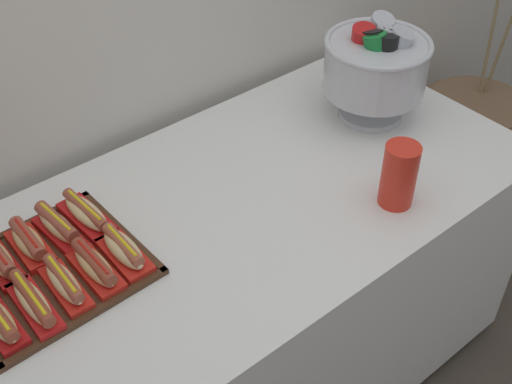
{
  "coord_description": "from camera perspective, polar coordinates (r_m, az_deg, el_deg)",
  "views": [
    {
      "loc": [
        -0.79,
        -1.0,
        1.89
      ],
      "look_at": [
        0.01,
        -0.04,
        0.82
      ],
      "focal_mm": 46.81,
      "sensor_mm": 36.0,
      "label": 1
    }
  ],
  "objects": [
    {
      "name": "buffet_table",
      "position": [
        1.95,
        -0.95,
        -8.83
      ],
      "size": [
        1.58,
        0.79,
        0.77
      ],
      "color": "white",
      "rests_on": "ground_plane"
    },
    {
      "name": "floor_vase",
      "position": [
        2.83,
        17.41,
        2.94
      ],
      "size": [
        0.55,
        0.55,
        1.02
      ],
      "color": "brown",
      "rests_on": "ground_plane"
    },
    {
      "name": "hot_dog_4",
      "position": [
        1.54,
        -11.23,
        -4.89
      ],
      "size": [
        0.07,
        0.17,
        0.06
      ],
      "color": "red",
      "rests_on": "serving_tray"
    },
    {
      "name": "hot_dog_3",
      "position": [
        1.52,
        -13.6,
        -6.18
      ],
      "size": [
        0.06,
        0.17,
        0.06
      ],
      "color": "red",
      "rests_on": "serving_tray"
    },
    {
      "name": "serving_tray",
      "position": [
        1.58,
        -17.28,
        -6.49
      ],
      "size": [
        0.41,
        0.37,
        0.01
      ],
      "color": "#472B19",
      "rests_on": "buffet_table"
    },
    {
      "name": "hot_dog_2",
      "position": [
        1.5,
        -16.04,
        -7.5
      ],
      "size": [
        0.06,
        0.17,
        0.06
      ],
      "color": "red",
      "rests_on": "serving_tray"
    },
    {
      "name": "cup_stack",
      "position": [
        1.67,
        12.12,
        1.42
      ],
      "size": [
        0.09,
        0.09,
        0.17
      ],
      "color": "red",
      "rests_on": "buffet_table"
    },
    {
      "name": "hot_dog_9",
      "position": [
        1.66,
        -14.28,
        -1.82
      ],
      "size": [
        0.08,
        0.18,
        0.06
      ],
      "color": "red",
      "rests_on": "serving_tray"
    },
    {
      "name": "hot_dog_7",
      "position": [
        1.62,
        -18.83,
        -4.1
      ],
      "size": [
        0.07,
        0.15,
        0.06
      ],
      "color": "red",
      "rests_on": "serving_tray"
    },
    {
      "name": "punch_bowl",
      "position": [
        1.94,
        10.23,
        10.75
      ],
      "size": [
        0.3,
        0.3,
        0.29
      ],
      "color": "silver",
      "rests_on": "buffet_table"
    },
    {
      "name": "hot_dog_8",
      "position": [
        1.63,
        -16.56,
        -2.83
      ],
      "size": [
        0.07,
        0.17,
        0.07
      ],
      "color": "red",
      "rests_on": "serving_tray"
    },
    {
      "name": "ground_plane",
      "position": [
        2.27,
        -0.83,
        -15.48
      ],
      "size": [
        10.0,
        10.0,
        0.0
      ],
      "primitive_type": "plane",
      "color": "#4C4238"
    },
    {
      "name": "hot_dog_1",
      "position": [
        1.49,
        -18.55,
        -8.84
      ],
      "size": [
        0.06,
        0.18,
        0.06
      ],
      "color": "red",
      "rests_on": "serving_tray"
    }
  ]
}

